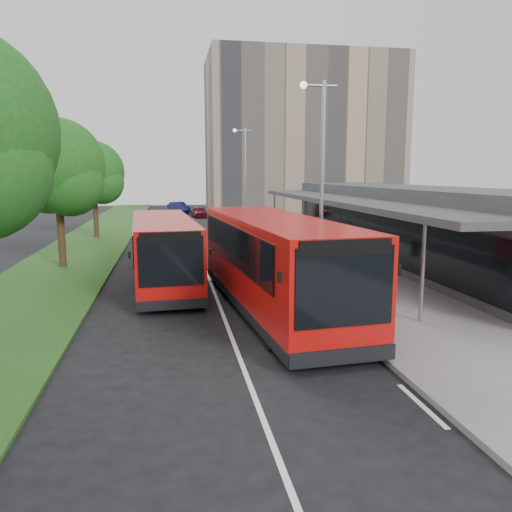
{
  "coord_description": "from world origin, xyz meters",
  "views": [
    {
      "loc": [
        -1.66,
        -16.83,
        4.67
      ],
      "look_at": [
        1.61,
        2.1,
        1.5
      ],
      "focal_mm": 35.0,
      "sensor_mm": 36.0,
      "label": 1
    }
  ],
  "objects_px": {
    "bus_main": "(274,264)",
    "tree_mid": "(57,172)",
    "car_near": "(199,212)",
    "bollard": "(267,229)",
    "lamp_post_far": "(244,173)",
    "lamp_post_near": "(320,173)",
    "bus_second": "(163,251)",
    "litter_bin": "(294,251)",
    "car_far": "(179,207)",
    "tree_far": "(94,176)"
  },
  "relations": [
    {
      "from": "bus_main",
      "to": "bollard",
      "type": "bearing_deg",
      "value": 74.7
    },
    {
      "from": "litter_bin",
      "to": "car_far",
      "type": "bearing_deg",
      "value": 98.99
    },
    {
      "from": "bollard",
      "to": "car_far",
      "type": "xyz_separation_m",
      "value": [
        -5.88,
        25.46,
        -0.02
      ]
    },
    {
      "from": "lamp_post_far",
      "to": "car_far",
      "type": "relative_size",
      "value": 1.96
    },
    {
      "from": "tree_far",
      "to": "tree_mid",
      "type": "bearing_deg",
      "value": -90.0
    },
    {
      "from": "lamp_post_near",
      "to": "litter_bin",
      "type": "distance_m",
      "value": 8.22
    },
    {
      "from": "bollard",
      "to": "litter_bin",
      "type": "bearing_deg",
      "value": -92.08
    },
    {
      "from": "tree_far",
      "to": "bus_second",
      "type": "bearing_deg",
      "value": -73.16
    },
    {
      "from": "bus_main",
      "to": "car_near",
      "type": "bearing_deg",
      "value": 85.52
    },
    {
      "from": "bollard",
      "to": "car_far",
      "type": "distance_m",
      "value": 26.13
    },
    {
      "from": "bus_main",
      "to": "litter_bin",
      "type": "distance_m",
      "value": 10.13
    },
    {
      "from": "tree_far",
      "to": "car_near",
      "type": "distance_m",
      "value": 19.11
    },
    {
      "from": "lamp_post_far",
      "to": "litter_bin",
      "type": "bearing_deg",
      "value": -86.43
    },
    {
      "from": "car_near",
      "to": "bus_main",
      "type": "bearing_deg",
      "value": -95.87
    },
    {
      "from": "lamp_post_far",
      "to": "litter_bin",
      "type": "distance_m",
      "value": 13.63
    },
    {
      "from": "tree_mid",
      "to": "car_near",
      "type": "bearing_deg",
      "value": 73.5
    },
    {
      "from": "tree_mid",
      "to": "bollard",
      "type": "relative_size",
      "value": 6.76
    },
    {
      "from": "tree_far",
      "to": "lamp_post_far",
      "type": "distance_m",
      "value": 11.17
    },
    {
      "from": "car_far",
      "to": "bus_main",
      "type": "bearing_deg",
      "value": -108.34
    },
    {
      "from": "litter_bin",
      "to": "bus_main",
      "type": "bearing_deg",
      "value": -108.21
    },
    {
      "from": "litter_bin",
      "to": "bollard",
      "type": "xyz_separation_m",
      "value": [
        0.35,
        9.52,
        0.13
      ]
    },
    {
      "from": "bus_second",
      "to": "car_far",
      "type": "xyz_separation_m",
      "value": [
        1.37,
        39.6,
        -0.78
      ]
    },
    {
      "from": "lamp_post_near",
      "to": "lamp_post_far",
      "type": "height_order",
      "value": "same"
    },
    {
      "from": "lamp_post_far",
      "to": "tree_far",
      "type": "bearing_deg",
      "value": -175.13
    },
    {
      "from": "lamp_post_near",
      "to": "bus_main",
      "type": "height_order",
      "value": "lamp_post_near"
    },
    {
      "from": "litter_bin",
      "to": "car_near",
      "type": "height_order",
      "value": "car_near"
    },
    {
      "from": "lamp_post_near",
      "to": "litter_bin",
      "type": "relative_size",
      "value": 9.71
    },
    {
      "from": "lamp_post_far",
      "to": "bus_main",
      "type": "xyz_separation_m",
      "value": [
        -2.34,
        -22.52,
        -3.06
      ]
    },
    {
      "from": "lamp_post_near",
      "to": "bus_main",
      "type": "xyz_separation_m",
      "value": [
        -2.34,
        -2.52,
        -3.06
      ]
    },
    {
      "from": "lamp_post_near",
      "to": "bollard",
      "type": "xyz_separation_m",
      "value": [
        1.15,
        16.56,
        -4.02
      ]
    },
    {
      "from": "lamp_post_near",
      "to": "car_far",
      "type": "relative_size",
      "value": 1.96
    },
    {
      "from": "bus_second",
      "to": "litter_bin",
      "type": "height_order",
      "value": "bus_second"
    },
    {
      "from": "tree_mid",
      "to": "bollard",
      "type": "bearing_deg",
      "value": 37.75
    },
    {
      "from": "bus_main",
      "to": "car_near",
      "type": "xyz_separation_m",
      "value": [
        -0.3,
        38.23,
        -1.06
      ]
    },
    {
      "from": "bollard",
      "to": "car_far",
      "type": "height_order",
      "value": "car_far"
    },
    {
      "from": "bus_main",
      "to": "tree_mid",
      "type": "bearing_deg",
      "value": 127.64
    },
    {
      "from": "tree_mid",
      "to": "car_far",
      "type": "xyz_separation_m",
      "value": [
        6.4,
        34.97,
        -4.08
      ]
    },
    {
      "from": "lamp_post_far",
      "to": "car_near",
      "type": "height_order",
      "value": "lamp_post_far"
    },
    {
      "from": "bus_second",
      "to": "lamp_post_far",
      "type": "bearing_deg",
      "value": 67.17
    },
    {
      "from": "lamp_post_near",
      "to": "litter_bin",
      "type": "bearing_deg",
      "value": 83.46
    },
    {
      "from": "bus_second",
      "to": "tree_mid",
      "type": "bearing_deg",
      "value": 133.71
    },
    {
      "from": "bus_second",
      "to": "car_near",
      "type": "bearing_deg",
      "value": 80.37
    },
    {
      "from": "lamp_post_near",
      "to": "bollard",
      "type": "bearing_deg",
      "value": 86.01
    },
    {
      "from": "tree_mid",
      "to": "bus_main",
      "type": "relative_size",
      "value": 0.64
    },
    {
      "from": "tree_mid",
      "to": "lamp_post_far",
      "type": "relative_size",
      "value": 0.92
    },
    {
      "from": "lamp_post_far",
      "to": "bus_second",
      "type": "bearing_deg",
      "value": -109.13
    },
    {
      "from": "bus_second",
      "to": "tree_far",
      "type": "bearing_deg",
      "value": 103.14
    },
    {
      "from": "tree_mid",
      "to": "tree_far",
      "type": "relative_size",
      "value": 1.05
    },
    {
      "from": "tree_mid",
      "to": "car_near",
      "type": "xyz_separation_m",
      "value": [
        8.49,
        28.66,
        -4.16
      ]
    },
    {
      "from": "lamp_post_near",
      "to": "bollard",
      "type": "height_order",
      "value": "lamp_post_near"
    }
  ]
}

